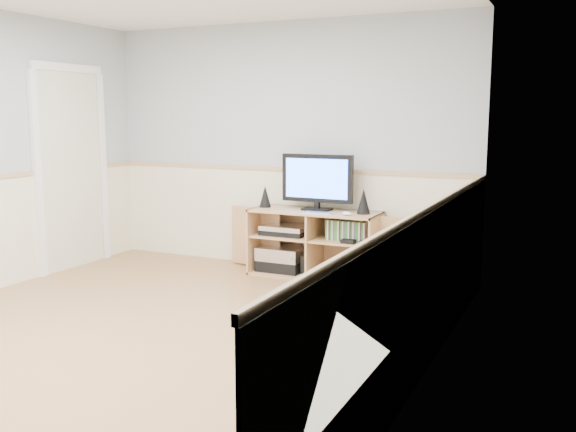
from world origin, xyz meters
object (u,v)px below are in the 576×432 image
(monitor, at_px, (317,180))
(game_consoles, at_px, (346,273))
(keyboard, at_px, (318,213))
(media_cabinet, at_px, (317,242))

(monitor, relative_size, game_consoles, 1.59)
(keyboard, height_order, game_consoles, keyboard)
(monitor, distance_m, keyboard, 0.36)
(monitor, height_order, game_consoles, monitor)
(media_cabinet, relative_size, game_consoles, 4.36)
(monitor, xyz_separation_m, game_consoles, (0.33, -0.06, -0.88))
(keyboard, distance_m, game_consoles, 0.65)
(keyboard, relative_size, game_consoles, 0.59)
(keyboard, bearing_deg, game_consoles, 24.05)
(monitor, bearing_deg, game_consoles, -10.48)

